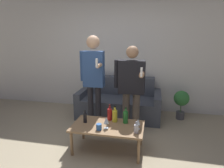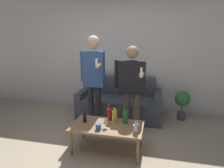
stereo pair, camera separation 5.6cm
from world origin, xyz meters
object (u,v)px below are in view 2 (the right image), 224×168
(coffee_table, at_px, (107,128))
(person_standing_left, at_px, (94,75))
(couch, at_px, (120,103))
(bottle_orange, at_px, (125,117))
(person_standing_right, at_px, (131,85))

(coffee_table, distance_m, person_standing_left, 1.02)
(couch, xyz_separation_m, coffee_table, (0.06, -1.40, 0.07))
(couch, height_order, person_standing_left, person_standing_left)
(couch, bearing_deg, person_standing_left, -114.32)
(coffee_table, height_order, person_standing_left, person_standing_left)
(bottle_orange, distance_m, person_standing_right, 0.62)
(couch, relative_size, coffee_table, 1.62)
(bottle_orange, xyz_separation_m, person_standing_left, (-0.66, 0.49, 0.55))
(coffee_table, bearing_deg, person_standing_left, 122.67)
(coffee_table, relative_size, person_standing_left, 0.62)
(person_standing_left, bearing_deg, couch, 65.68)
(coffee_table, relative_size, bottle_orange, 4.25)
(person_standing_right, bearing_deg, person_standing_left, 178.96)
(person_standing_left, bearing_deg, person_standing_right, -1.04)
(person_standing_right, bearing_deg, bottle_orange, -92.77)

